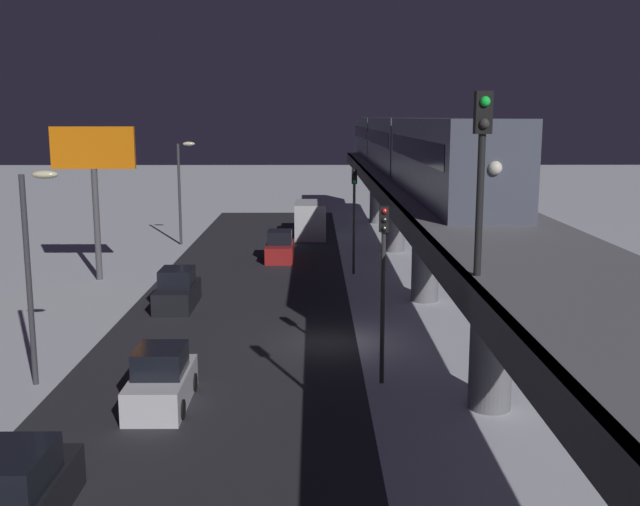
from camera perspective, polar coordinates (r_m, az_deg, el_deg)
The scene contains 15 objects.
ground_plane at distance 32.13m, azimuth 0.36°, elevation -6.79°, with size 240.00×240.00×0.00m, color silver.
avenue_asphalt at distance 32.33m, azimuth -7.02°, elevation -6.75°, with size 11.00×87.93×0.01m, color #28282D.
elevated_railway at distance 31.52m, azimuth 9.89°, elevation 2.32°, with size 5.00×87.93×5.97m.
subway_train at distance 51.85m, azimuth 5.96°, elevation 8.37°, with size 2.94×55.47×3.40m.
rail_signal at distance 16.63m, azimuth 12.18°, elevation 7.54°, with size 0.36×0.41×4.00m.
sedan_white at distance 25.77m, azimuth -11.96°, elevation -9.56°, with size 1.91×4.00×1.97m.
sedan_red at distance 50.32m, azimuth -3.06°, elevation 0.39°, with size 1.80×4.19×1.97m.
sedan_black at distance 19.37m, azimuth -22.19°, elevation -16.99°, with size 1.80×4.78×1.97m.
sedan_black_2 at distance 38.44m, azimuth -10.77°, elevation -2.88°, with size 1.80×4.16×1.97m.
box_truck at distance 60.56m, azimuth -0.74°, elevation 2.61°, with size 2.40×7.40×2.80m.
traffic_light_near at distance 26.38m, azimuth 4.83°, elevation -1.19°, with size 0.32×0.44×6.40m.
traffic_light_mid at distance 45.20m, azimuth 2.61°, elevation 3.62°, with size 0.32×0.44×6.40m.
commercial_billboard at distance 45.23m, azimuth -16.80°, elevation 6.55°, with size 4.80×0.36×8.90m.
street_lamp_near at distance 27.87m, azimuth -20.92°, elevation 0.07°, with size 1.35×0.44×7.65m.
street_lamp_far at distance 56.74m, azimuth -10.42°, elevation 5.44°, with size 1.35×0.44×7.65m.
Camera 1 is at (0.47, 30.71, 9.42)m, focal length 42.18 mm.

